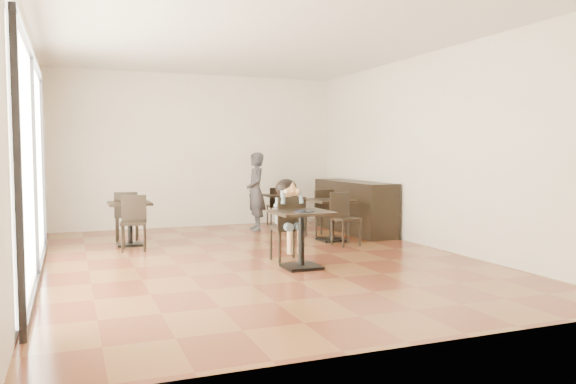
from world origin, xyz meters
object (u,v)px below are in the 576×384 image
chair_mid_b (346,219)px  chair_back_a (276,206)px  chair_left_a (127,216)px  child_table (301,240)px  cafe_table_back (281,211)px  adult_patron (256,191)px  child (287,220)px  cafe_table_mid (332,220)px  chair_back_b (290,210)px  child_chair (287,229)px  chair_left_b (134,223)px  cafe_table_left (130,224)px  chair_mid_a (319,213)px

chair_mid_b → chair_back_a: chair_mid_b is taller
chair_left_a → chair_back_a: 3.36m
child_table → cafe_table_back: (1.23, 4.07, -0.05)m
adult_patron → cafe_table_back: (0.65, 0.30, -0.44)m
child → cafe_table_mid: bearing=45.6°
child → chair_back_a: bearing=72.0°
cafe_table_back → cafe_table_mid: bearing=-85.1°
child_table → adult_patron: size_ratio=0.50×
cafe_table_back → chair_back_b: size_ratio=0.83×
child_chair → chair_back_a: child_chair is taller
chair_mid_b → chair_left_b: (-3.38, 0.78, -0.00)m
adult_patron → cafe_table_mid: adult_patron is taller
chair_left_b → cafe_table_left: bearing=99.1°
child → chair_left_a: 3.40m
cafe_table_mid → chair_mid_a: chair_mid_a is taller
adult_patron → chair_left_a: 2.61m
child → cafe_table_mid: (1.41, 1.44, -0.22)m
child → cafe_table_left: child is taller
child_chair → chair_back_a: bearing=-108.0°
child → chair_left_b: (-1.96, 1.68, -0.15)m
chair_mid_b → chair_back_a: bearing=85.2°
child_chair → chair_back_b: size_ratio=1.14×
cafe_table_back → chair_left_a: size_ratio=0.78×
cafe_table_left → chair_left_a: size_ratio=0.83×
chair_left_a → chair_back_b: chair_left_a is taller
adult_patron → chair_back_a: bearing=136.7°
chair_left_a → chair_left_b: bearing=99.1°
cafe_table_back → chair_back_b: bearing=-90.0°
chair_mid_b → chair_left_b: chair_mid_b is taller
adult_patron → chair_back_b: 0.79m
chair_left_b → chair_back_a: size_ratio=1.07×
cafe_table_back → chair_mid_a: bearing=-83.3°
cafe_table_back → chair_left_a: chair_left_a is taller
chair_back_a → chair_mid_b: bearing=98.6°
child_table → chair_left_a: 3.86m
child_table → cafe_table_mid: 2.44m
child_table → cafe_table_mid: size_ratio=1.06×
chair_mid_a → chair_back_b: 1.00m
cafe_table_left → chair_back_a: chair_back_a is taller
adult_patron → child_chair: bearing=-5.2°
cafe_table_mid → chair_back_a: size_ratio=0.90×
child → child_table: bearing=-90.0°
child → chair_back_a: size_ratio=1.43×
cafe_table_left → chair_left_b: (0.00, -0.55, 0.07)m
child → chair_mid_b: bearing=32.3°
child_table → chair_back_a: size_ratio=0.95×
child → adult_patron: (0.58, 3.22, 0.19)m
child → chair_back_a: (1.23, 3.80, -0.18)m
cafe_table_mid → child_chair: bearing=-134.4°
cafe_table_mid → cafe_table_left: bearing=166.9°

